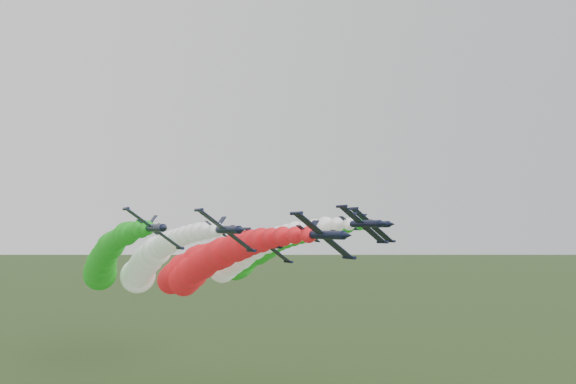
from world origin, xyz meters
name	(u,v)px	position (x,y,z in m)	size (l,w,h in m)	color
jet_lead	(202,267)	(1.42, 46.42, 37.94)	(14.28, 81.60, 18.35)	black
jet_inner_left	(147,264)	(-6.27, 61.30, 38.00)	(14.92, 82.25, 19.00)	black
jet_inner_right	(242,256)	(16.25, 59.05, 39.31)	(14.27, 81.60, 18.34)	black
jet_outer_left	(104,262)	(-14.18, 68.54, 38.22)	(14.74, 82.07, 18.82)	black
jet_outer_right	(254,256)	(22.61, 65.84, 39.05)	(14.31, 81.64, 18.38)	black
jet_trail	(184,269)	(6.10, 72.17, 35.70)	(14.61, 81.94, 18.68)	black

